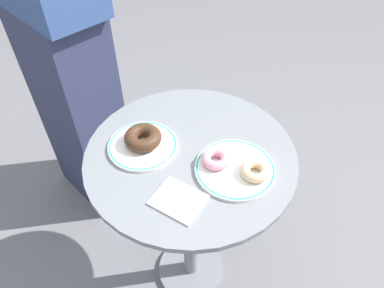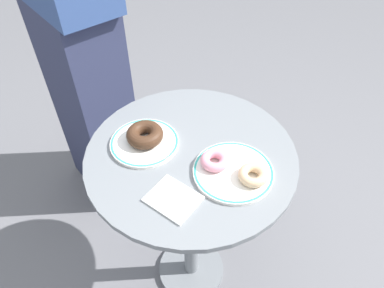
{
  "view_description": "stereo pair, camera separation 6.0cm",
  "coord_description": "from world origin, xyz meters",
  "views": [
    {
      "loc": [
        0.25,
        -0.63,
        1.45
      ],
      "look_at": [
        0.01,
        -0.01,
        0.78
      ],
      "focal_mm": 32.74,
      "sensor_mm": 36.0,
      "label": 1
    },
    {
      "loc": [
        0.31,
        -0.61,
        1.45
      ],
      "look_at": [
        0.01,
        -0.01,
        0.78
      ],
      "focal_mm": 32.74,
      "sensor_mm": 36.0,
      "label": 2
    }
  ],
  "objects": [
    {
      "name": "donut_pink_frosted",
      "position": [
        0.08,
        -0.02,
        0.76
      ],
      "size": [
        0.09,
        0.09,
        0.03
      ],
      "primitive_type": "torus",
      "rotation": [
        0.0,
        0.0,
        1.71
      ],
      "color": "pink",
      "rests_on": "plate_right"
    },
    {
      "name": "donut_glazed",
      "position": [
        0.19,
        -0.02,
        0.76
      ],
      "size": [
        0.1,
        0.1,
        0.03
      ],
      "primitive_type": "torus",
      "rotation": [
        0.0,
        0.0,
        1.29
      ],
      "color": "#E0B789",
      "rests_on": "plate_right"
    },
    {
      "name": "donut_chocolate",
      "position": [
        -0.14,
        -0.02,
        0.77
      ],
      "size": [
        0.12,
        0.12,
        0.04
      ],
      "primitive_type": "torus",
      "rotation": [
        0.0,
        0.0,
        6.16
      ],
      "color": "#422819",
      "rests_on": "plate_left"
    },
    {
      "name": "paper_napkin",
      "position": [
        0.03,
        -0.16,
        0.74
      ],
      "size": [
        0.14,
        0.12,
        0.01
      ],
      "primitive_type": "cube",
      "rotation": [
        0.0,
        0.0,
        -0.17
      ],
      "color": "white",
      "rests_on": "cafe_table"
    },
    {
      "name": "ground_plane",
      "position": [
        0.0,
        0.0,
        -0.01
      ],
      "size": [
        7.0,
        7.0,
        0.02
      ],
      "primitive_type": "cube",
      "color": "slate"
    },
    {
      "name": "plate_right",
      "position": [
        0.13,
        -0.02,
        0.74
      ],
      "size": [
        0.22,
        0.22,
        0.01
      ],
      "color": "white",
      "rests_on": "cafe_table"
    },
    {
      "name": "cafe_table",
      "position": [
        0.0,
        0.0,
        0.53
      ],
      "size": [
        0.6,
        0.6,
        0.74
      ],
      "color": "slate",
      "rests_on": "ground"
    },
    {
      "name": "plate_left",
      "position": [
        -0.13,
        -0.03,
        0.74
      ],
      "size": [
        0.2,
        0.2,
        0.01
      ],
      "color": "white",
      "rests_on": "cafe_table"
    },
    {
      "name": "person_figure",
      "position": [
        -0.62,
        0.26,
        0.87
      ],
      "size": [
        0.49,
        0.37,
        1.75
      ],
      "color": "#2D3351",
      "rests_on": "ground"
    }
  ]
}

